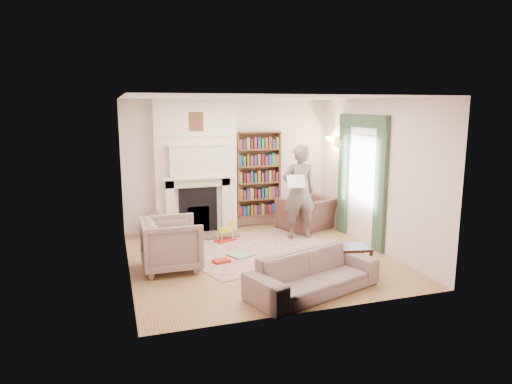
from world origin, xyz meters
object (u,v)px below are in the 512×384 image
object	(u,v)px
coffee_table	(347,260)
paraffin_heater	(153,225)
man_reading	(299,192)
bookcase	(258,174)
armchair_left	(171,244)
sofa	(313,273)
armchair_reading	(307,213)
rocking_horse	(225,232)

from	to	relation	value
coffee_table	paraffin_heater	size ratio (longest dim) A/B	1.27
man_reading	paraffin_heater	bearing A→B (deg)	-13.10
bookcase	armchair_left	xyz separation A→B (m)	(-2.22, -2.20, -0.75)
armchair_left	man_reading	world-z (taller)	man_reading
bookcase	sofa	distance (m)	3.92
armchair_reading	sofa	distance (m)	3.50
bookcase	man_reading	xyz separation A→B (m)	(0.48, -1.17, -0.22)
man_reading	coffee_table	distance (m)	2.21
armchair_left	coffee_table	size ratio (longest dim) A/B	1.35
paraffin_heater	rocking_horse	distance (m)	1.50
armchair_left	armchair_reading	bearing A→B (deg)	-62.84
bookcase	armchair_left	distance (m)	3.21
man_reading	rocking_horse	distance (m)	1.68
bookcase	coffee_table	size ratio (longest dim) A/B	2.64
bookcase	coffee_table	distance (m)	3.42
coffee_table	rocking_horse	bearing A→B (deg)	133.68
man_reading	coffee_table	size ratio (longest dim) A/B	2.74
sofa	man_reading	bearing A→B (deg)	52.43
rocking_horse	armchair_left	bearing A→B (deg)	-156.32
sofa	bookcase	bearing A→B (deg)	64.99
coffee_table	paraffin_heater	distance (m)	4.06
bookcase	man_reading	distance (m)	1.28
armchair_reading	sofa	size ratio (longest dim) A/B	0.53
rocking_horse	coffee_table	bearing A→B (deg)	-79.24
sofa	coffee_table	xyz separation A→B (m)	(0.85, 0.54, -0.07)
armchair_reading	man_reading	world-z (taller)	man_reading
sofa	paraffin_heater	distance (m)	4.00
sofa	man_reading	xyz separation A→B (m)	(0.89, 2.63, 0.67)
armchair_left	rocking_horse	distance (m)	1.75
coffee_table	paraffin_heater	world-z (taller)	paraffin_heater
bookcase	sofa	world-z (taller)	bookcase
sofa	paraffin_heater	world-z (taller)	sofa
coffee_table	paraffin_heater	bearing A→B (deg)	144.56
coffee_table	bookcase	bearing A→B (deg)	109.12
bookcase	armchair_reading	bearing A→B (deg)	-31.25
armchair_left	rocking_horse	world-z (taller)	armchair_left
armchair_reading	sofa	xyz separation A→B (m)	(-1.34, -3.23, -0.06)
bookcase	rocking_horse	xyz separation A→B (m)	(-1.00, -0.97, -0.98)
man_reading	armchair_left	bearing A→B (deg)	25.05
bookcase	man_reading	size ratio (longest dim) A/B	0.96
armchair_reading	rocking_horse	world-z (taller)	armchair_reading
armchair_left	man_reading	distance (m)	2.94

